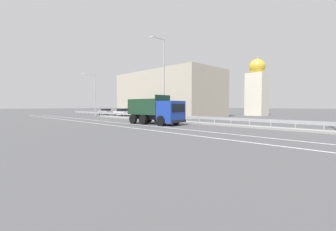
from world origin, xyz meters
TOP-DOWN VIEW (x-y plane):
  - ground_plane at (0.00, 0.00)m, footprint 320.00×320.00m
  - lane_strip_0 at (-0.16, -3.31)m, footprint 71.18×0.16m
  - lane_strip_1 at (-0.16, -5.80)m, footprint 71.18×0.16m
  - median_island at (0.00, 2.37)m, footprint 39.15×1.10m
  - median_guardrail at (0.00, 3.68)m, footprint 71.18×0.09m
  - dump_truck at (0.75, -1.42)m, footprint 6.84×3.23m
  - median_road_sign at (-5.96, 2.37)m, footprint 0.66×0.16m
  - street_lamp_0 at (-21.99, 2.01)m, footprint 0.71×2.46m
  - street_lamp_1 at (-3.01, 2.41)m, footprint 0.71×2.29m
  - parked_car_0 at (-27.12, 7.19)m, footprint 4.29×1.81m
  - parked_car_1 at (-20.47, 7.30)m, footprint 4.88×2.16m
  - parked_car_2 at (-13.83, 7.07)m, footprint 4.57×1.98m
  - parked_car_3 at (-8.55, 7.36)m, footprint 4.07×2.04m
  - background_building_0 at (-14.19, 14.20)m, footprint 21.44×10.85m
  - church_tower at (-1.98, 27.92)m, footprint 3.60×3.60m

SIDE VIEW (x-z plane):
  - ground_plane at x=0.00m, z-range 0.00..0.00m
  - lane_strip_0 at x=-0.16m, z-range 0.00..0.01m
  - lane_strip_1 at x=-0.16m, z-range 0.00..0.01m
  - median_island at x=0.00m, z-range 0.00..0.18m
  - median_guardrail at x=0.00m, z-range 0.18..0.96m
  - parked_car_3 at x=-8.55m, z-range 0.01..1.38m
  - parked_car_0 at x=-27.12m, z-range 0.02..1.38m
  - parked_car_1 at x=-20.47m, z-range 0.00..1.48m
  - parked_car_2 at x=-13.83m, z-range 0.02..1.47m
  - median_road_sign at x=-5.96m, z-range 0.03..2.43m
  - dump_truck at x=0.75m, z-range -0.32..2.87m
  - background_building_0 at x=-14.19m, z-range 0.00..8.73m
  - street_lamp_0 at x=-21.99m, z-range 0.50..8.62m
  - church_tower at x=-1.98m, z-range -0.58..11.92m
  - street_lamp_1 at x=-3.01m, z-range 0.51..11.33m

